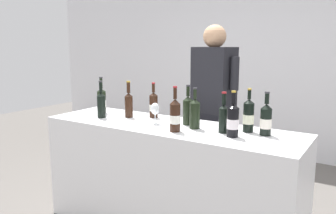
{
  "coord_description": "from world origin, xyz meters",
  "views": [
    {
      "loc": [
        1.47,
        -2.31,
        1.59
      ],
      "look_at": [
        0.0,
        0.0,
        1.09
      ],
      "focal_mm": 36.6,
      "sensor_mm": 36.0,
      "label": 1
    }
  ],
  "objects_px": {
    "wine_bottle_3": "(266,120)",
    "wine_bottle_4": "(188,110)",
    "wine_bottle_8": "(223,117)",
    "wine_bottle_10": "(233,120)",
    "person_server": "(213,119)",
    "wine_bottle_2": "(129,104)",
    "wine_bottle_9": "(154,105)",
    "wine_bottle_6": "(175,115)",
    "wine_glass": "(155,110)",
    "wine_bottle_1": "(195,113)",
    "wine_bottle_0": "(101,104)",
    "wine_bottle_7": "(102,101)",
    "wine_bottle_5": "(248,116)"
  },
  "relations": [
    {
      "from": "wine_bottle_2",
      "to": "wine_bottle_6",
      "type": "relative_size",
      "value": 0.96
    },
    {
      "from": "wine_bottle_0",
      "to": "wine_bottle_10",
      "type": "height_order",
      "value": "wine_bottle_0"
    },
    {
      "from": "wine_bottle_9",
      "to": "wine_bottle_1",
      "type": "bearing_deg",
      "value": -18.4
    },
    {
      "from": "wine_bottle_4",
      "to": "wine_bottle_10",
      "type": "relative_size",
      "value": 0.99
    },
    {
      "from": "wine_bottle_8",
      "to": "wine_bottle_5",
      "type": "bearing_deg",
      "value": 39.89
    },
    {
      "from": "wine_bottle_1",
      "to": "wine_bottle_6",
      "type": "xyz_separation_m",
      "value": [
        -0.08,
        -0.16,
        0.0
      ]
    },
    {
      "from": "wine_bottle_3",
      "to": "person_server",
      "type": "xyz_separation_m",
      "value": [
        -0.69,
        0.58,
        -0.18
      ]
    },
    {
      "from": "wine_bottle_4",
      "to": "wine_glass",
      "type": "bearing_deg",
      "value": -154.58
    },
    {
      "from": "wine_bottle_6",
      "to": "wine_bottle_10",
      "type": "xyz_separation_m",
      "value": [
        0.43,
        0.09,
        -0.01
      ]
    },
    {
      "from": "wine_bottle_7",
      "to": "wine_bottle_8",
      "type": "bearing_deg",
      "value": -2.52
    },
    {
      "from": "wine_bottle_5",
      "to": "wine_bottle_9",
      "type": "height_order",
      "value": "wine_bottle_5"
    },
    {
      "from": "wine_bottle_8",
      "to": "wine_bottle_9",
      "type": "height_order",
      "value": "wine_bottle_9"
    },
    {
      "from": "wine_bottle_4",
      "to": "wine_bottle_10",
      "type": "height_order",
      "value": "wine_bottle_10"
    },
    {
      "from": "wine_bottle_2",
      "to": "wine_bottle_3",
      "type": "height_order",
      "value": "wine_bottle_2"
    },
    {
      "from": "wine_bottle_6",
      "to": "person_server",
      "type": "bearing_deg",
      "value": 94.95
    },
    {
      "from": "wine_bottle_0",
      "to": "wine_bottle_2",
      "type": "relative_size",
      "value": 1.01
    },
    {
      "from": "wine_bottle_6",
      "to": "wine_bottle_10",
      "type": "height_order",
      "value": "wine_bottle_6"
    },
    {
      "from": "wine_bottle_1",
      "to": "wine_bottle_7",
      "type": "xyz_separation_m",
      "value": [
        -1.03,
        0.05,
        -0.0
      ]
    },
    {
      "from": "wine_bottle_10",
      "to": "person_server",
      "type": "relative_size",
      "value": 0.19
    },
    {
      "from": "wine_bottle_3",
      "to": "wine_bottle_7",
      "type": "bearing_deg",
      "value": -178.57
    },
    {
      "from": "wine_bottle_3",
      "to": "wine_bottle_4",
      "type": "height_order",
      "value": "wine_bottle_4"
    },
    {
      "from": "wine_bottle_5",
      "to": "wine_bottle_10",
      "type": "distance_m",
      "value": 0.2
    },
    {
      "from": "wine_bottle_1",
      "to": "wine_bottle_2",
      "type": "relative_size",
      "value": 0.98
    },
    {
      "from": "wine_bottle_2",
      "to": "wine_bottle_3",
      "type": "distance_m",
      "value": 1.24
    },
    {
      "from": "wine_bottle_0",
      "to": "wine_bottle_6",
      "type": "relative_size",
      "value": 0.97
    },
    {
      "from": "wine_bottle_0",
      "to": "wine_bottle_5",
      "type": "xyz_separation_m",
      "value": [
        1.3,
        0.21,
        -0.0
      ]
    },
    {
      "from": "wine_bottle_3",
      "to": "wine_glass",
      "type": "xyz_separation_m",
      "value": [
        -0.89,
        -0.12,
        0.0
      ]
    },
    {
      "from": "wine_bottle_10",
      "to": "person_server",
      "type": "distance_m",
      "value": 0.91
    },
    {
      "from": "wine_bottle_6",
      "to": "wine_bottle_3",
      "type": "bearing_deg",
      "value": 22.62
    },
    {
      "from": "wine_bottle_4",
      "to": "wine_bottle_8",
      "type": "xyz_separation_m",
      "value": [
        0.35,
        -0.09,
        -0.01
      ]
    },
    {
      "from": "wine_bottle_7",
      "to": "person_server",
      "type": "xyz_separation_m",
      "value": [
        0.88,
        0.62,
        -0.18
      ]
    },
    {
      "from": "wine_bottle_5",
      "to": "wine_bottle_9",
      "type": "bearing_deg",
      "value": 176.88
    },
    {
      "from": "wine_bottle_2",
      "to": "person_server",
      "type": "relative_size",
      "value": 0.19
    },
    {
      "from": "wine_bottle_0",
      "to": "wine_bottle_5",
      "type": "distance_m",
      "value": 1.31
    },
    {
      "from": "wine_bottle_3",
      "to": "wine_bottle_10",
      "type": "height_order",
      "value": "wine_bottle_10"
    },
    {
      "from": "wine_bottle_9",
      "to": "wine_bottle_4",
      "type": "bearing_deg",
      "value": -11.95
    },
    {
      "from": "wine_bottle_6",
      "to": "person_server",
      "type": "height_order",
      "value": "person_server"
    },
    {
      "from": "wine_bottle_2",
      "to": "wine_glass",
      "type": "bearing_deg",
      "value": -14.07
    },
    {
      "from": "wine_bottle_7",
      "to": "person_server",
      "type": "height_order",
      "value": "person_server"
    },
    {
      "from": "wine_bottle_0",
      "to": "wine_bottle_6",
      "type": "height_order",
      "value": "wine_bottle_6"
    },
    {
      "from": "wine_bottle_1",
      "to": "wine_bottle_7",
      "type": "relative_size",
      "value": 0.92
    },
    {
      "from": "wine_bottle_4",
      "to": "wine_bottle_9",
      "type": "bearing_deg",
      "value": 168.05
    },
    {
      "from": "wine_bottle_7",
      "to": "wine_bottle_9",
      "type": "relative_size",
      "value": 1.1
    },
    {
      "from": "wine_bottle_6",
      "to": "wine_glass",
      "type": "relative_size",
      "value": 1.96
    },
    {
      "from": "wine_bottle_1",
      "to": "wine_bottle_9",
      "type": "relative_size",
      "value": 1.01
    },
    {
      "from": "wine_bottle_4",
      "to": "wine_bottle_8",
      "type": "distance_m",
      "value": 0.36
    },
    {
      "from": "wine_bottle_4",
      "to": "wine_bottle_8",
      "type": "height_order",
      "value": "wine_bottle_4"
    },
    {
      "from": "wine_glass",
      "to": "wine_bottle_7",
      "type": "bearing_deg",
      "value": 172.9
    },
    {
      "from": "wine_bottle_10",
      "to": "wine_bottle_6",
      "type": "bearing_deg",
      "value": -167.85
    },
    {
      "from": "wine_bottle_1",
      "to": "wine_bottle_10",
      "type": "relative_size",
      "value": 0.98
    }
  ]
}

